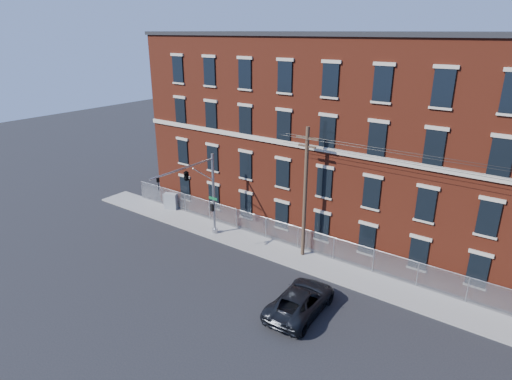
{
  "coord_description": "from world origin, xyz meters",
  "views": [
    {
      "loc": [
        16.43,
        -20.39,
        16.41
      ],
      "look_at": [
        -1.29,
        4.0,
        5.19
      ],
      "focal_mm": 30.25,
      "sensor_mm": 36.0,
      "label": 1
    }
  ],
  "objects_px": {
    "traffic_signal_mast": "(193,182)",
    "utility_cabinet": "(171,201)",
    "utility_pole_near": "(305,191)",
    "pickup_truck": "(301,300)"
  },
  "relations": [
    {
      "from": "traffic_signal_mast",
      "to": "utility_pole_near",
      "type": "distance_m",
      "value": 8.7
    },
    {
      "from": "utility_pole_near",
      "to": "pickup_truck",
      "type": "bearing_deg",
      "value": -60.95
    },
    {
      "from": "traffic_signal_mast",
      "to": "utility_cabinet",
      "type": "height_order",
      "value": "traffic_signal_mast"
    },
    {
      "from": "utility_pole_near",
      "to": "utility_cabinet",
      "type": "bearing_deg",
      "value": 178.46
    },
    {
      "from": "utility_pole_near",
      "to": "pickup_truck",
      "type": "relative_size",
      "value": 1.74
    },
    {
      "from": "traffic_signal_mast",
      "to": "utility_cabinet",
      "type": "relative_size",
      "value": 4.48
    },
    {
      "from": "traffic_signal_mast",
      "to": "utility_pole_near",
      "type": "height_order",
      "value": "utility_pole_near"
    },
    {
      "from": "traffic_signal_mast",
      "to": "utility_pole_near",
      "type": "relative_size",
      "value": 0.7
    },
    {
      "from": "utility_pole_near",
      "to": "utility_cabinet",
      "type": "xyz_separation_m",
      "value": [
        -14.92,
        0.4,
        -4.44
      ]
    },
    {
      "from": "utility_pole_near",
      "to": "utility_cabinet",
      "type": "distance_m",
      "value": 15.57
    }
  ]
}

